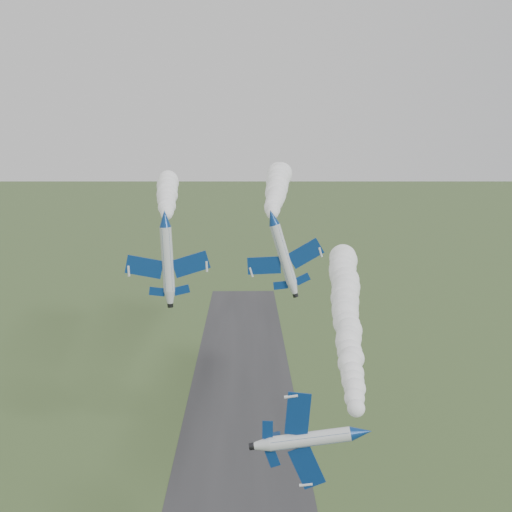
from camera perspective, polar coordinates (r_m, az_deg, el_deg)
The scene contains 7 objects.
runway at distance 103.64m, azimuth -1.58°, elevation -21.32°, with size 24.00×260.00×0.04m, color #2C2B2E.
jet_lead at distance 55.66m, azimuth 10.53°, elevation -17.00°, with size 3.65×11.51×9.38m.
smoke_trail_jet_lead at distance 87.11m, azimuth 9.05°, elevation -5.23°, with size 5.42×64.15×5.42m, color silver, non-canonical shape.
jet_pair_left at distance 81.21m, azimuth -9.11°, elevation 3.75°, with size 11.93×14.20×3.51m.
smoke_trail_jet_pair_left at distance 114.25m, azimuth -8.87°, elevation 6.20°, with size 4.95×58.92×4.95m, color silver, non-canonical shape.
jet_pair_right at distance 79.41m, azimuth 1.63°, elevation 3.91°, with size 10.46×13.07×4.13m.
smoke_trail_jet_pair_right at distance 116.18m, azimuth 2.12°, elevation 6.88°, with size 5.70×68.23×5.70m, color silver, non-canonical shape.
Camera 1 is at (1.06, -57.98, 54.80)m, focal length 40.00 mm.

